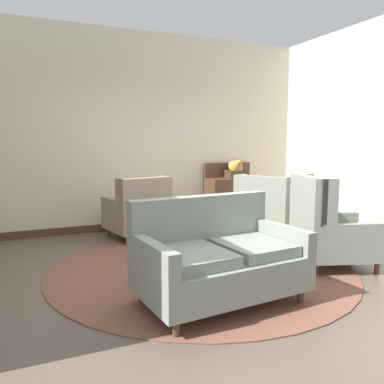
% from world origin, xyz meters
% --- Properties ---
extents(ground, '(8.49, 8.49, 0.00)m').
position_xyz_m(ground, '(0.00, 0.00, 0.00)').
color(ground, brown).
extents(wall_back, '(6.23, 0.08, 3.28)m').
position_xyz_m(wall_back, '(0.00, 2.72, 1.64)').
color(wall_back, beige).
rests_on(wall_back, ground).
extents(wall_right, '(0.08, 3.81, 3.28)m').
position_xyz_m(wall_right, '(3.03, 0.82, 1.64)').
color(wall_right, beige).
rests_on(wall_right, ground).
extents(baseboard_back, '(6.07, 0.03, 0.12)m').
position_xyz_m(baseboard_back, '(0.00, 2.67, 0.06)').
color(baseboard_back, '#4C3323').
rests_on(baseboard_back, ground).
extents(area_rug, '(3.51, 3.51, 0.01)m').
position_xyz_m(area_rug, '(0.00, 0.30, 0.01)').
color(area_rug, brown).
rests_on(area_rug, ground).
extents(coffee_table, '(0.80, 0.80, 0.50)m').
position_xyz_m(coffee_table, '(0.06, 0.47, 0.40)').
color(coffee_table, '#4C3323').
rests_on(coffee_table, ground).
extents(porcelain_vase, '(0.19, 0.19, 0.34)m').
position_xyz_m(porcelain_vase, '(0.03, 0.42, 0.65)').
color(porcelain_vase, '#384C93').
rests_on(porcelain_vase, coffee_table).
extents(settee, '(1.55, 1.00, 0.96)m').
position_xyz_m(settee, '(-0.27, -0.64, 0.41)').
color(settee, gray).
rests_on(settee, ground).
extents(armchair_foreground_right, '(0.96, 0.95, 0.95)m').
position_xyz_m(armchair_foreground_right, '(-0.27, 1.96, 0.42)').
color(armchair_foreground_right, gray).
rests_on(armchair_foreground_right, ground).
extents(armchair_back_corner, '(1.20, 1.16, 0.99)m').
position_xyz_m(armchair_back_corner, '(1.49, 1.06, 0.42)').
color(armchair_back_corner, gray).
rests_on(armchair_back_corner, ground).
extents(armchair_beside_settee, '(1.06, 1.00, 1.09)m').
position_xyz_m(armchair_beside_settee, '(1.39, -0.25, 0.45)').
color(armchair_beside_settee, gray).
rests_on(armchair_beside_settee, ground).
extents(sideboard, '(0.94, 0.43, 1.09)m').
position_xyz_m(sideboard, '(1.62, 2.43, 0.48)').
color(sideboard, '#4C3323').
rests_on(sideboard, ground).
extents(gramophone, '(0.32, 0.39, 0.46)m').
position_xyz_m(gramophone, '(1.66, 2.34, 1.03)').
color(gramophone, '#4C3323').
rests_on(gramophone, sideboard).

